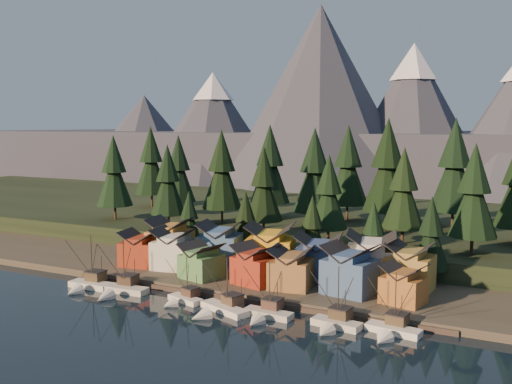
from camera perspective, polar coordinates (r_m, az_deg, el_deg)
The scene contains 44 objects.
ground at distance 99.74m, azimuth -5.66°, elevation -13.26°, with size 500.00×500.00×0.00m, color black.
shore_strip at distance 133.53m, azimuth 3.58°, elevation -7.70°, with size 400.00×50.00×1.50m, color #3E392D.
hillside at distance 179.18m, azimuth 9.83°, elevation -3.32°, with size 420.00×100.00×6.00m, color black.
dock at distance 113.13m, azimuth -1.14°, elevation -10.51°, with size 80.00×4.00×1.00m, color #453A31.
mountain_ridge at distance 297.88m, azimuth 16.02°, elevation 4.97°, with size 560.00×190.00×90.00m.
boat_0 at distance 124.85m, azimuth -16.57°, elevation -8.21°, with size 9.61×10.43×12.24m.
boat_1 at distance 119.95m, azimuth -13.60°, elevation -8.86°, with size 11.47×12.40×12.02m.
boat_2 at distance 111.94m, azimuth -7.42°, elevation -9.98°, with size 8.12×8.62×9.83m.
boat_3 at distance 105.39m, azimuth -3.69°, elevation -10.98°, with size 11.13×11.50×11.16m.
boat_4 at distance 102.52m, azimuth 0.94°, elevation -11.39°, with size 9.35×10.09×11.11m.
boat_5 at distance 98.48m, azimuth 7.83°, elevation -12.11°, with size 9.00×9.63×11.57m.
boat_6 at distance 97.39m, azimuth 13.38°, elevation -12.55°, with size 9.56×10.16×11.30m.
house_front_0 at distance 135.56m, azimuth -11.50°, elevation -5.43°, with size 9.41×9.06×8.14m.
house_front_1 at distance 131.35m, azimuth -8.16°, elevation -5.50°, with size 10.15×9.86×9.20m.
house_front_2 at distance 122.91m, azimuth -5.49°, elevation -6.76°, with size 9.13×9.17×7.43m.
house_front_3 at distance 117.77m, azimuth -0.04°, elevation -7.13°, with size 9.60×9.31×8.20m.
house_front_4 at distance 115.28m, azimuth 3.52°, elevation -7.47°, with size 9.06×9.60×8.15m.
house_front_5 at distance 112.43m, azimuth 9.33°, elevation -7.51°, with size 10.45×9.77×9.61m.
house_front_6 at distance 108.91m, azimuth 14.55°, elevation -8.80°, with size 8.40×8.09×7.20m.
house_back_0 at distance 138.51m, azimuth -8.58°, elevation -4.62°, with size 10.89×10.59×10.34m.
house_back_1 at distance 132.22m, azimuth -3.65°, elevation -5.14°, with size 10.92×11.01×10.18m.
house_back_2 at distance 126.53m, azimuth 1.41°, elevation -5.53°, with size 12.09×11.49×10.76m.
house_back_3 at distance 121.55m, azimuth 6.27°, elevation -6.36°, with size 11.09×10.29×9.68m.
house_back_4 at distance 119.61m, azimuth 11.44°, elevation -6.39°, with size 11.73×11.44×10.75m.
house_back_5 at distance 117.26m, azimuth 15.17°, elevation -7.07°, with size 9.05×9.15×9.58m.
tree_hill_0 at distance 173.17m, azimuth -14.01°, elevation 1.82°, with size 10.79×10.79×25.15m.
tree_hill_1 at distance 178.59m, azimuth -7.73°, elevation 2.08°, with size 10.74×10.74×25.02m.
tree_hill_2 at distance 156.66m, azimuth -8.81°, elevation 0.97°, with size 9.80×9.80×22.84m.
tree_hill_3 at distance 161.16m, azimuth -3.44°, elevation 1.98°, with size 11.50×11.50×26.79m.
tree_hill_4 at distance 170.69m, azimuth 1.40°, elevation 2.52°, with size 12.11×12.11×28.22m.
tree_hill_5 at distance 144.21m, azimuth 0.79°, elevation 0.50°, with size 9.70×9.70×22.60m.
tree_hill_6 at distance 154.57m, azimuth 5.88°, elevation 1.86°, with size 11.75×11.75×27.36m.
tree_hill_7 at distance 135.63m, azimuth 7.28°, elevation -0.27°, with size 9.12×9.12×21.25m.
tree_hill_8 at distance 155.88m, azimuth 13.01°, elevation 2.28°, with size 12.85×12.85×29.94m.
tree_hill_9 at distance 137.98m, azimuth 14.54°, elevation 0.09°, with size 9.87×9.87×22.99m.
tree_hill_10 at distance 160.88m, azimuth 19.23°, elevation 2.23°, with size 12.87×12.87×29.99m.
tree_hill_11 at distance 130.60m, azimuth 20.97°, elevation -0.19°, with size 10.44×10.44×24.31m.
tree_hill_15 at distance 169.28m, azimuth 9.18°, elevation 2.37°, with size 12.06×12.06×28.09m.
tree_hill_16 at distance 197.05m, azimuth -10.44°, elevation 2.87°, with size 11.83×11.83×27.55m.
tree_shore_0 at distance 144.48m, azimuth -6.69°, elevation -2.74°, with size 6.94×6.94×16.17m.
tree_shore_1 at distance 136.41m, azimuth -1.04°, elevation -3.07°, with size 7.30×7.30×17.00m.
tree_shore_2 at distance 129.57m, azimuth 5.65°, elevation -3.66°, with size 7.24×7.24×16.86m.
tree_shore_3 at distance 125.44m, azimuth 11.65°, elevation -4.26°, with size 7.01×7.01×16.32m.
tree_shore_4 at distance 122.83m, azimuth 17.09°, elevation -4.20°, with size 7.76×7.76×18.08m.
Camera 1 is at (50.12, -79.18, 34.14)m, focal length 40.00 mm.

